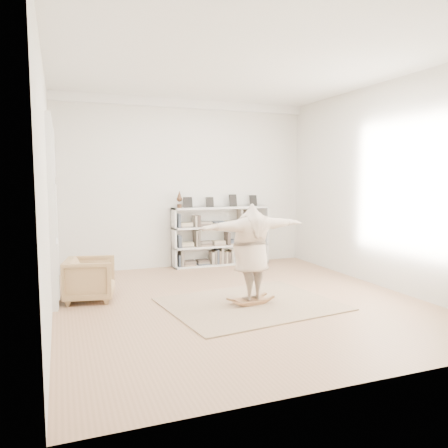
% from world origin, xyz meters
% --- Properties ---
extents(floor, '(6.00, 6.00, 0.00)m').
position_xyz_m(floor, '(0.00, 0.00, 0.00)').
color(floor, '#A57A55').
rests_on(floor, ground).
extents(room_shell, '(6.00, 6.00, 6.00)m').
position_xyz_m(room_shell, '(0.00, 2.94, 3.51)').
color(room_shell, silver).
rests_on(room_shell, floor).
extents(doors, '(0.09, 1.78, 2.92)m').
position_xyz_m(doors, '(-2.70, 1.30, 1.40)').
color(doors, white).
rests_on(doors, floor).
extents(bookshelf, '(2.20, 0.35, 1.64)m').
position_xyz_m(bookshelf, '(0.74, 2.82, 0.64)').
color(bookshelf, silver).
rests_on(bookshelf, floor).
extents(armchair, '(0.87, 0.85, 0.68)m').
position_xyz_m(armchair, '(-2.19, 0.87, 0.34)').
color(armchair, tan).
rests_on(armchair, floor).
extents(rug, '(2.74, 2.31, 0.02)m').
position_xyz_m(rug, '(0.09, -0.26, 0.01)').
color(rug, tan).
rests_on(rug, floor).
extents(rocker_board, '(0.52, 0.35, 0.10)m').
position_xyz_m(rocker_board, '(0.09, -0.26, 0.07)').
color(rocker_board, olive).
rests_on(rocker_board, rug).
extents(person, '(1.85, 0.72, 1.47)m').
position_xyz_m(person, '(0.09, -0.26, 0.86)').
color(person, '#C7AE95').
rests_on(person, rocker_board).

